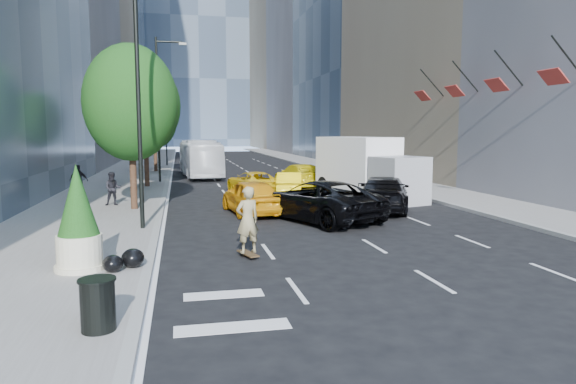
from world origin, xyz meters
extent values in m
plane|color=black|center=(0.00, 0.00, 0.00)|extent=(160.00, 160.00, 0.00)
cube|color=slate|center=(-9.00, 30.00, 0.07)|extent=(6.00, 120.00, 0.15)
cube|color=slate|center=(10.00, 30.00, 0.07)|extent=(4.00, 120.00, 0.15)
cube|color=#7B6B55|center=(22.00, 98.00, 25.00)|extent=(20.00, 24.00, 50.00)
cylinder|color=black|center=(-6.50, 4.00, 5.15)|extent=(0.16, 0.16, 10.00)
cylinder|color=black|center=(-6.50, 22.00, 5.15)|extent=(0.16, 0.16, 10.00)
cylinder|color=black|center=(-5.60, 22.00, 9.85)|extent=(1.80, 0.12, 0.12)
cube|color=#99998C|center=(-4.70, 22.00, 9.75)|extent=(0.50, 0.22, 0.15)
cylinder|color=#311E13|center=(-7.20, 9.00, 1.72)|extent=(0.30, 0.30, 3.15)
ellipsoid|color=#12370F|center=(-7.20, 9.00, 4.98)|extent=(4.20, 4.20, 5.25)
cylinder|color=#311E13|center=(-7.20, 19.00, 1.84)|extent=(0.30, 0.30, 3.38)
ellipsoid|color=#12370F|center=(-7.20, 19.00, 5.32)|extent=(4.50, 4.50, 5.62)
cylinder|color=#311E13|center=(-7.20, 32.00, 1.61)|extent=(0.30, 0.30, 2.93)
ellipsoid|color=#12370F|center=(-7.20, 32.00, 4.63)|extent=(3.90, 3.90, 4.88)
cylinder|color=black|center=(-6.40, 40.00, 2.75)|extent=(0.14, 0.14, 5.20)
imported|color=black|center=(-6.40, 40.00, 4.35)|extent=(2.48, 0.53, 1.00)
cylinder|color=black|center=(11.15, 4.00, 6.85)|extent=(1.75, 0.08, 1.75)
cube|color=maroon|center=(10.50, 4.00, 6.00)|extent=(0.64, 1.30, 0.64)
cylinder|color=black|center=(11.15, 8.00, 6.85)|extent=(1.75, 0.08, 1.75)
cube|color=maroon|center=(10.50, 8.00, 6.00)|extent=(0.64, 1.30, 0.64)
cylinder|color=black|center=(11.15, 12.00, 6.85)|extent=(1.75, 0.08, 1.75)
cube|color=maroon|center=(10.50, 12.00, 6.00)|extent=(0.64, 1.30, 0.64)
cylinder|color=black|center=(11.15, 16.00, 6.85)|extent=(1.75, 0.08, 1.75)
cube|color=maroon|center=(10.50, 16.00, 6.00)|extent=(0.64, 1.30, 0.64)
imported|color=#8B7F57|center=(-3.20, -0.63, 0.98)|extent=(0.83, 0.67, 1.97)
imported|color=black|center=(0.50, 5.00, 0.84)|extent=(5.04, 6.67, 1.68)
imported|color=black|center=(4.20, 6.95, 0.81)|extent=(4.42, 6.03, 1.62)
imported|color=orange|center=(-2.00, 7.37, 0.79)|extent=(2.46, 4.85, 1.58)
imported|color=yellow|center=(1.20, 14.00, 0.66)|extent=(2.29, 4.24, 1.32)
imported|color=#E6B70C|center=(-0.81, 14.95, 0.66)|extent=(3.12, 5.08, 1.31)
imported|color=yellow|center=(2.66, 17.57, 0.78)|extent=(2.84, 5.60, 1.56)
imported|color=white|center=(-3.48, 27.24, 1.49)|extent=(3.23, 10.86, 2.98)
cube|color=white|center=(4.75, 12.21, 1.95)|extent=(3.82, 5.38, 2.85)
cube|color=gray|center=(5.78, 8.78, 1.21)|extent=(2.93, 2.72, 2.43)
cylinder|color=black|center=(4.84, 8.05, 0.53)|extent=(0.66, 1.12, 1.06)
cylinder|color=black|center=(6.97, 8.69, 0.53)|extent=(0.66, 1.12, 1.06)
cylinder|color=black|center=(3.21, 13.51, 0.53)|extent=(0.66, 1.12, 1.06)
cylinder|color=black|center=(5.33, 14.15, 0.53)|extent=(0.66, 1.12, 1.06)
imported|color=black|center=(-8.27, 10.30, 0.96)|extent=(0.84, 0.68, 1.63)
imported|color=black|center=(-10.57, 14.51, 1.01)|extent=(1.07, 0.59, 1.72)
imported|color=#261D2B|center=(-7.74, -1.49, 0.96)|extent=(1.09, 0.68, 1.61)
cylinder|color=black|center=(-6.60, -6.00, 0.61)|extent=(0.61, 0.61, 0.91)
cylinder|color=beige|center=(-7.68, -1.59, 0.61)|extent=(1.14, 1.14, 0.91)
cone|color=#12370F|center=(-7.68, -1.59, 1.97)|extent=(1.03, 1.03, 1.82)
ellipsoid|color=black|center=(-6.37, -1.67, 0.40)|extent=(0.59, 0.65, 0.50)
ellipsoid|color=black|center=(-6.83, -2.04, 0.37)|extent=(0.52, 0.57, 0.44)
camera|label=1|loc=(-5.11, -15.36, 3.70)|focal=32.00mm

